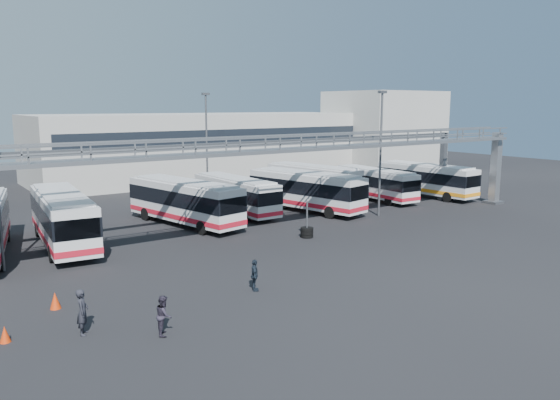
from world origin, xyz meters
TOP-DOWN VIEW (x-y plane):
  - ground at (0.00, 0.00)m, footprint 140.00×140.00m
  - gantry at (0.00, 5.87)m, footprint 51.40×5.15m
  - warehouse at (12.00, 38.00)m, footprint 42.00×14.00m
  - building_right at (38.00, 32.00)m, footprint 14.00×12.00m
  - light_pole_mid at (12.00, 7.00)m, footprint 0.70×0.35m
  - light_pole_back at (4.00, 22.00)m, footprint 0.70×0.35m
  - bus_2 at (-11.86, 11.77)m, footprint 3.79×11.80m
  - bus_4 at (-2.63, 13.10)m, footprint 4.74×11.59m
  - bus_5 at (2.70, 14.49)m, footprint 2.55×10.29m
  - bus_6 at (8.35, 12.19)m, footprint 4.86×11.54m
  - bus_7 at (13.08, 17.12)m, footprint 4.16×10.93m
  - bus_8 at (17.27, 12.87)m, footprint 2.86×10.08m
  - bus_9 at (22.93, 11.33)m, footprint 3.00×10.83m
  - pedestrian_a at (-14.79, -3.20)m, footprint 0.69×0.81m
  - pedestrian_b at (-12.14, -5.07)m, footprint 0.89×0.97m
  - pedestrian_d at (-6.39, -2.76)m, footprint 0.80×1.00m
  - cone_left at (-17.49, -2.21)m, footprint 0.53×0.53m
  - cone_right at (-15.04, 0.39)m, footprint 0.59×0.59m
  - tire_stack at (2.52, 4.50)m, footprint 0.89×0.89m

SIDE VIEW (x-z plane):
  - ground at x=0.00m, z-range 0.00..0.00m
  - cone_left at x=-17.49m, z-range 0.00..0.66m
  - cone_right at x=-15.04m, z-range 0.00..0.77m
  - tire_stack at x=2.52m, z-range -0.84..1.70m
  - pedestrian_d at x=-6.39m, z-range 0.00..1.59m
  - pedestrian_b at x=-12.14m, z-range 0.00..1.62m
  - pedestrian_a at x=-14.79m, z-range 0.00..1.88m
  - bus_8 at x=17.27m, z-range 0.16..3.19m
  - bus_5 at x=2.70m, z-range 0.17..3.28m
  - bus_7 at x=13.08m, z-range 0.17..3.42m
  - bus_9 at x=22.93m, z-range 0.17..3.43m
  - bus_6 at x=8.35m, z-range 0.18..3.60m
  - bus_4 at x=-2.63m, z-range 0.18..3.61m
  - bus_2 at x=-11.86m, z-range 0.19..3.71m
  - warehouse at x=12.00m, z-range 0.00..8.00m
  - building_right at x=38.00m, z-range 0.00..11.00m
  - gantry at x=0.00m, z-range 1.96..9.06m
  - light_pole_mid at x=12.00m, z-range 0.62..10.83m
  - light_pole_back at x=4.00m, z-range 0.62..10.83m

